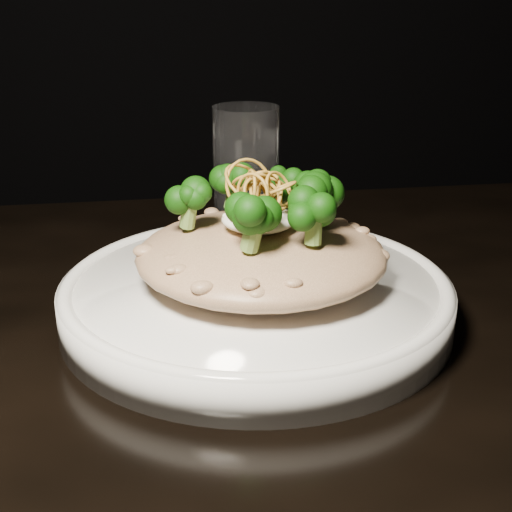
{
  "coord_description": "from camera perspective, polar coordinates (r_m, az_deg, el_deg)",
  "views": [
    {
      "loc": [
        -0.08,
        -0.49,
        1.01
      ],
      "look_at": [
        0.0,
        0.04,
        0.81
      ],
      "focal_mm": 50.0,
      "sensor_mm": 36.0,
      "label": 1
    }
  ],
  "objects": [
    {
      "name": "table",
      "position": [
        0.6,
        0.19,
        -13.77
      ],
      "size": [
        1.1,
        0.8,
        0.75
      ],
      "color": "black",
      "rests_on": "ground"
    },
    {
      "name": "plate",
      "position": [
        0.59,
        0.0,
        -3.51
      ],
      "size": [
        0.32,
        0.32,
        0.03
      ],
      "primitive_type": "cylinder",
      "color": "white",
      "rests_on": "table"
    },
    {
      "name": "risotto",
      "position": [
        0.58,
        0.43,
        0.14
      ],
      "size": [
        0.2,
        0.2,
        0.04
      ],
      "primitive_type": "ellipsoid",
      "color": "brown",
      "rests_on": "plate"
    },
    {
      "name": "broccoli",
      "position": [
        0.56,
        0.06,
        4.96
      ],
      "size": [
        0.16,
        0.16,
        0.06
      ],
      "primitive_type": null,
      "color": "black",
      "rests_on": "risotto"
    },
    {
      "name": "cheese",
      "position": [
        0.56,
        0.22,
        2.97
      ],
      "size": [
        0.06,
        0.06,
        0.02
      ],
      "primitive_type": "ellipsoid",
      "color": "white",
      "rests_on": "risotto"
    },
    {
      "name": "shallots",
      "position": [
        0.55,
        0.6,
        5.73
      ],
      "size": [
        0.06,
        0.06,
        0.04
      ],
      "primitive_type": null,
      "color": "olive",
      "rests_on": "cheese"
    },
    {
      "name": "drinking_glass",
      "position": [
        0.82,
        -0.8,
        7.31
      ],
      "size": [
        0.09,
        0.09,
        0.13
      ],
      "primitive_type": "cylinder",
      "rotation": [
        0.0,
        0.0,
        -0.26
      ],
      "color": "silver",
      "rests_on": "table"
    }
  ]
}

